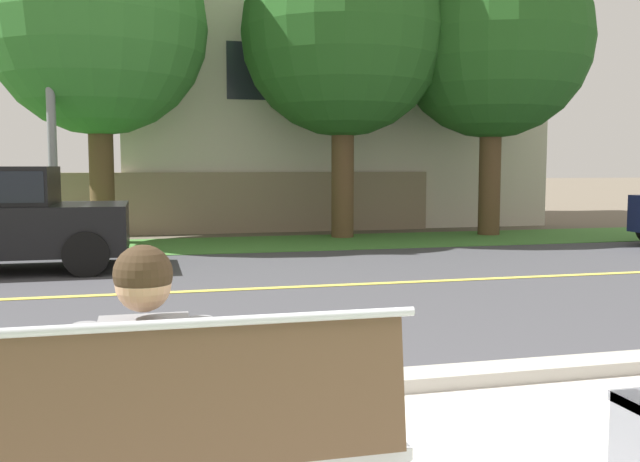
# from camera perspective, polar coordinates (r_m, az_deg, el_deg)

# --- Properties ---
(ground_plane) EXTENTS (140.00, 140.00, 0.00)m
(ground_plane) POSITION_cam_1_polar(r_m,az_deg,el_deg) (10.34, -5.03, -3.29)
(ground_plane) COLOR #665B4C
(curb_edge) EXTENTS (44.00, 0.30, 0.11)m
(curb_edge) POSITION_cam_1_polar(r_m,az_deg,el_deg) (4.96, 5.47, -12.21)
(curb_edge) COLOR #ADA89E
(curb_edge) RESTS_ON ground_plane
(street_asphalt) EXTENTS (52.00, 8.00, 0.01)m
(street_asphalt) POSITION_cam_1_polar(r_m,az_deg,el_deg) (8.88, -3.52, -4.68)
(street_asphalt) COLOR #424247
(street_asphalt) RESTS_ON ground_plane
(road_centre_line) EXTENTS (48.00, 0.14, 0.01)m
(road_centre_line) POSITION_cam_1_polar(r_m,az_deg,el_deg) (8.88, -3.52, -4.65)
(road_centre_line) COLOR #E0CC4C
(road_centre_line) RESTS_ON ground_plane
(far_verge_grass) EXTENTS (48.00, 2.80, 0.02)m
(far_verge_grass) POSITION_cam_1_polar(r_m,az_deg,el_deg) (13.80, -7.32, -1.11)
(far_verge_grass) COLOR #478438
(far_verge_grass) RESTS_ON ground_plane
(bench_left) EXTENTS (1.98, 0.48, 1.01)m
(bench_left) POSITION_cam_1_polar(r_m,az_deg,el_deg) (2.83, -13.60, -17.37)
(bench_left) COLOR silver
(bench_left) RESTS_ON ground_plane
(seated_person_grey) EXTENTS (0.52, 0.68, 1.25)m
(seated_person_grey) POSITION_cam_1_polar(r_m,az_deg,el_deg) (2.92, -14.03, -12.20)
(seated_person_grey) COLOR #333D56
(seated_person_grey) RESTS_ON ground_plane
(streetlamp) EXTENTS (0.24, 2.10, 7.89)m
(streetlamp) POSITION_cam_1_polar(r_m,az_deg,el_deg) (13.81, -21.30, 17.18)
(streetlamp) COLOR gray
(streetlamp) RESTS_ON ground_plane
(shade_tree_far_left) EXTENTS (4.29, 4.29, 7.08)m
(shade_tree_far_left) POSITION_cam_1_polar(r_m,az_deg,el_deg) (14.83, -17.23, 16.98)
(shade_tree_far_left) COLOR brown
(shade_tree_far_left) RESTS_ON ground_plane
(shade_tree_left) EXTENTS (4.33, 4.33, 7.14)m
(shade_tree_left) POSITION_cam_1_polar(r_m,az_deg,el_deg) (15.31, 2.50, 16.99)
(shade_tree_left) COLOR brown
(shade_tree_left) RESTS_ON ground_plane
(shade_tree_centre) EXTENTS (4.31, 4.31, 7.10)m
(shade_tree_centre) POSITION_cam_1_polar(r_m,az_deg,el_deg) (16.33, 14.54, 16.00)
(shade_tree_centre) COLOR brown
(shade_tree_centre) RESTS_ON ground_plane
(garden_wall) EXTENTS (13.00, 0.36, 1.40)m
(garden_wall) POSITION_cam_1_polar(r_m,az_deg,el_deg) (16.18, -13.39, 2.19)
(garden_wall) COLOR gray
(garden_wall) RESTS_ON ground_plane
(house_across_street) EXTENTS (11.45, 6.91, 7.35)m
(house_across_street) POSITION_cam_1_polar(r_m,az_deg,el_deg) (20.05, -0.17, 11.56)
(house_across_street) COLOR beige
(house_across_street) RESTS_ON ground_plane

